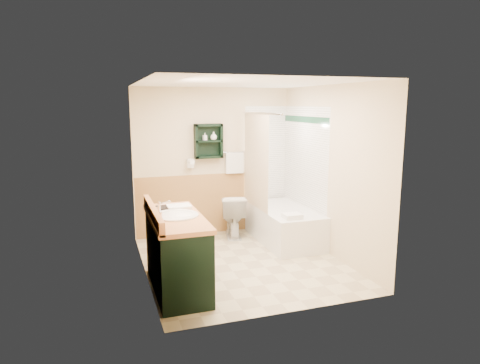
{
  "coord_description": "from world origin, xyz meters",
  "views": [
    {
      "loc": [
        -1.81,
        -5.25,
        2.14
      ],
      "look_at": [
        0.03,
        0.2,
        1.08
      ],
      "focal_mm": 32.0,
      "sensor_mm": 36.0,
      "label": 1
    }
  ],
  "objects_px": {
    "wall_shelf": "(209,141)",
    "vanity": "(177,253)",
    "vanity_book": "(156,201)",
    "soap_bottle_b": "(214,137)",
    "soap_bottle_a": "(205,139)",
    "toilet": "(233,216)",
    "hair_dryer": "(190,163)",
    "bathtub": "(285,225)"
  },
  "relations": [
    {
      "from": "wall_shelf",
      "to": "vanity",
      "type": "relative_size",
      "value": 0.4
    },
    {
      "from": "hair_dryer",
      "to": "vanity_book",
      "type": "relative_size",
      "value": 1.14
    },
    {
      "from": "vanity_book",
      "to": "wall_shelf",
      "type": "bearing_deg",
      "value": 55.84
    },
    {
      "from": "bathtub",
      "to": "toilet",
      "type": "bearing_deg",
      "value": 143.32
    },
    {
      "from": "hair_dryer",
      "to": "bathtub",
      "type": "relative_size",
      "value": 0.16
    },
    {
      "from": "toilet",
      "to": "vanity_book",
      "type": "bearing_deg",
      "value": 55.62
    },
    {
      "from": "soap_bottle_a",
      "to": "soap_bottle_b",
      "type": "distance_m",
      "value": 0.15
    },
    {
      "from": "hair_dryer",
      "to": "soap_bottle_a",
      "type": "distance_m",
      "value": 0.46
    },
    {
      "from": "soap_bottle_b",
      "to": "wall_shelf",
      "type": "bearing_deg",
      "value": 176.63
    },
    {
      "from": "vanity",
      "to": "hair_dryer",
      "type": "bearing_deg",
      "value": 73.2
    },
    {
      "from": "wall_shelf",
      "to": "soap_bottle_b",
      "type": "distance_m",
      "value": 0.11
    },
    {
      "from": "vanity_book",
      "to": "soap_bottle_a",
      "type": "relative_size",
      "value": 1.81
    },
    {
      "from": "bathtub",
      "to": "soap_bottle_a",
      "type": "bearing_deg",
      "value": 145.91
    },
    {
      "from": "bathtub",
      "to": "vanity_book",
      "type": "distance_m",
      "value": 2.35
    },
    {
      "from": "wall_shelf",
      "to": "toilet",
      "type": "height_order",
      "value": "wall_shelf"
    },
    {
      "from": "soap_bottle_b",
      "to": "soap_bottle_a",
      "type": "bearing_deg",
      "value": 180.0
    },
    {
      "from": "toilet",
      "to": "soap_bottle_a",
      "type": "height_order",
      "value": "soap_bottle_a"
    },
    {
      "from": "hair_dryer",
      "to": "soap_bottle_b",
      "type": "distance_m",
      "value": 0.57
    },
    {
      "from": "wall_shelf",
      "to": "bathtub",
      "type": "xyz_separation_m",
      "value": [
        1.03,
        -0.74,
        -1.29
      ]
    },
    {
      "from": "toilet",
      "to": "vanity_book",
      "type": "height_order",
      "value": "vanity_book"
    },
    {
      "from": "vanity",
      "to": "soap_bottle_a",
      "type": "xyz_separation_m",
      "value": [
        0.83,
        1.94,
        1.15
      ]
    },
    {
      "from": "vanity",
      "to": "vanity_book",
      "type": "distance_m",
      "value": 0.69
    },
    {
      "from": "bathtub",
      "to": "soap_bottle_b",
      "type": "relative_size",
      "value": 11.33
    },
    {
      "from": "hair_dryer",
      "to": "vanity",
      "type": "bearing_deg",
      "value": -106.8
    },
    {
      "from": "hair_dryer",
      "to": "toilet",
      "type": "distance_m",
      "value": 1.09
    },
    {
      "from": "wall_shelf",
      "to": "toilet",
      "type": "xyz_separation_m",
      "value": [
        0.33,
        -0.22,
        -1.21
      ]
    },
    {
      "from": "wall_shelf",
      "to": "vanity",
      "type": "xyz_separation_m",
      "value": [
        -0.89,
        -1.95,
        -1.11
      ]
    },
    {
      "from": "vanity",
      "to": "toilet",
      "type": "bearing_deg",
      "value": 54.48
    },
    {
      "from": "wall_shelf",
      "to": "vanity",
      "type": "bearing_deg",
      "value": -114.7
    },
    {
      "from": "vanity",
      "to": "bathtub",
      "type": "xyz_separation_m",
      "value": [
        1.92,
        1.21,
        -0.18
      ]
    },
    {
      "from": "vanity_book",
      "to": "hair_dryer",
      "type": "bearing_deg",
      "value": 64.45
    },
    {
      "from": "hair_dryer",
      "to": "soap_bottle_b",
      "type": "xyz_separation_m",
      "value": [
        0.38,
        -0.03,
        0.42
      ]
    },
    {
      "from": "vanity",
      "to": "wall_shelf",
      "type": "bearing_deg",
      "value": 65.3
    },
    {
      "from": "wall_shelf",
      "to": "vanity_book",
      "type": "xyz_separation_m",
      "value": [
        -1.06,
        -1.55,
        -0.57
      ]
    },
    {
      "from": "vanity_book",
      "to": "soap_bottle_a",
      "type": "xyz_separation_m",
      "value": [
        1.0,
        1.54,
        0.61
      ]
    },
    {
      "from": "bathtub",
      "to": "soap_bottle_b",
      "type": "distance_m",
      "value": 1.8
    },
    {
      "from": "hair_dryer",
      "to": "wall_shelf",
      "type": "bearing_deg",
      "value": -4.76
    },
    {
      "from": "hair_dryer",
      "to": "vanity",
      "type": "xyz_separation_m",
      "value": [
        -0.59,
        -1.97,
        -0.76
      ]
    },
    {
      "from": "soap_bottle_a",
      "to": "wall_shelf",
      "type": "bearing_deg",
      "value": 4.68
    },
    {
      "from": "soap_bottle_a",
      "to": "soap_bottle_b",
      "type": "bearing_deg",
      "value": 0.0
    },
    {
      "from": "hair_dryer",
      "to": "soap_bottle_b",
      "type": "height_order",
      "value": "soap_bottle_b"
    },
    {
      "from": "vanity",
      "to": "soap_bottle_b",
      "type": "distance_m",
      "value": 2.47
    }
  ]
}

